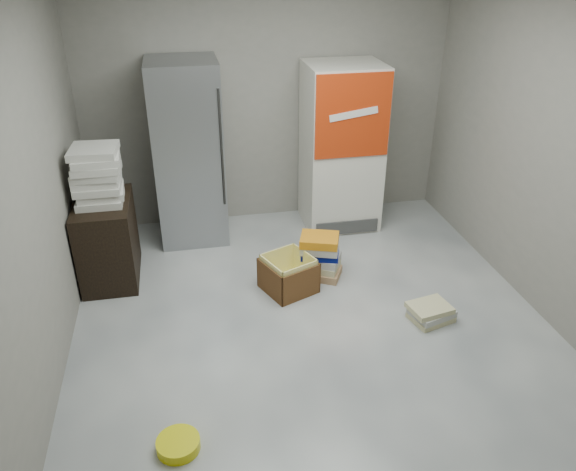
% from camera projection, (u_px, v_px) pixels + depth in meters
% --- Properties ---
extents(ground, '(5.00, 5.00, 0.00)m').
position_uv_depth(ground, '(320.00, 344.00, 4.58)').
color(ground, silver).
rests_on(ground, ground).
extents(room_shell, '(4.04, 5.04, 2.82)m').
position_uv_depth(room_shell, '(327.00, 131.00, 3.73)').
color(room_shell, gray).
rests_on(room_shell, ground).
extents(steel_fridge, '(0.70, 0.72, 1.90)m').
position_uv_depth(steel_fridge, '(188.00, 153.00, 5.82)').
color(steel_fridge, '#A4A6AB').
rests_on(steel_fridge, ground).
extents(coke_cooler, '(0.80, 0.73, 1.80)m').
position_uv_depth(coke_cooler, '(341.00, 147.00, 6.12)').
color(coke_cooler, silver).
rests_on(coke_cooler, ground).
extents(wood_shelf, '(0.50, 0.80, 0.80)m').
position_uv_depth(wood_shelf, '(108.00, 240.00, 5.31)').
color(wood_shelf, black).
rests_on(wood_shelf, ground).
extents(supply_box_stack, '(0.44, 0.44, 0.52)m').
position_uv_depth(supply_box_stack, '(97.00, 175.00, 4.99)').
color(supply_box_stack, beige).
rests_on(supply_box_stack, wood_shelf).
extents(phonebook_stack_main, '(0.47, 0.44, 0.44)m').
position_uv_depth(phonebook_stack_main, '(320.00, 256.00, 5.41)').
color(phonebook_stack_main, '#A37C56').
rests_on(phonebook_stack_main, ground).
extents(phonebook_stack_side, '(0.42, 0.35, 0.15)m').
position_uv_depth(phonebook_stack_side, '(431.00, 312.00, 4.84)').
color(phonebook_stack_side, '#C5BD8A').
rests_on(phonebook_stack_side, ground).
extents(cardboard_box, '(0.56, 0.56, 0.35)m').
position_uv_depth(cardboard_box, '(288.00, 276.00, 5.23)').
color(cardboard_box, yellow).
rests_on(cardboard_box, ground).
extents(bucket_lid, '(0.29, 0.29, 0.08)m').
position_uv_depth(bucket_lid, '(178.00, 444.00, 3.63)').
color(bucket_lid, yellow).
rests_on(bucket_lid, ground).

